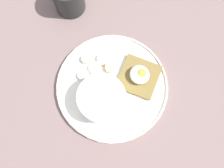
% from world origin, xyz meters
% --- Properties ---
extents(ground_plane, '(1.20, 1.20, 0.02)m').
position_xyz_m(ground_plane, '(0.00, 0.00, 0.01)').
color(ground_plane, '#6F5957').
rests_on(ground_plane, ground).
extents(plate, '(0.31, 0.31, 0.02)m').
position_xyz_m(plate, '(0.00, 0.00, 0.03)').
color(plate, silver).
rests_on(plate, ground_plane).
extents(oatmeal_bowl, '(0.13, 0.13, 0.06)m').
position_xyz_m(oatmeal_bowl, '(0.01, -0.05, 0.06)').
color(oatmeal_bowl, white).
rests_on(oatmeal_bowl, plate).
extents(toast_slice, '(0.14, 0.14, 0.01)m').
position_xyz_m(toast_slice, '(0.03, 0.07, 0.04)').
color(toast_slice, brown).
rests_on(toast_slice, plate).
extents(poached_egg, '(0.05, 0.05, 0.03)m').
position_xyz_m(poached_egg, '(0.03, 0.07, 0.06)').
color(poached_egg, white).
rests_on(poached_egg, toast_slice).
extents(banana_slice_front, '(0.04, 0.04, 0.01)m').
position_xyz_m(banana_slice_front, '(-0.11, -0.00, 0.04)').
color(banana_slice_front, '#EDEFC1').
rests_on(banana_slice_front, plate).
extents(banana_slice_left, '(0.05, 0.05, 0.02)m').
position_xyz_m(banana_slice_left, '(-0.07, -0.00, 0.04)').
color(banana_slice_left, beige).
rests_on(banana_slice_left, plate).
extents(banana_slice_back, '(0.04, 0.04, 0.02)m').
position_xyz_m(banana_slice_back, '(-0.08, -0.04, 0.04)').
color(banana_slice_back, beige).
rests_on(banana_slice_back, plate).
extents(banana_slice_right, '(0.03, 0.03, 0.02)m').
position_xyz_m(banana_slice_right, '(-0.04, 0.03, 0.04)').
color(banana_slice_right, beige).
rests_on(banana_slice_right, plate).
extents(banana_slice_inner, '(0.05, 0.05, 0.02)m').
position_xyz_m(banana_slice_inner, '(-0.07, 0.03, 0.04)').
color(banana_slice_inner, beige).
rests_on(banana_slice_inner, plate).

